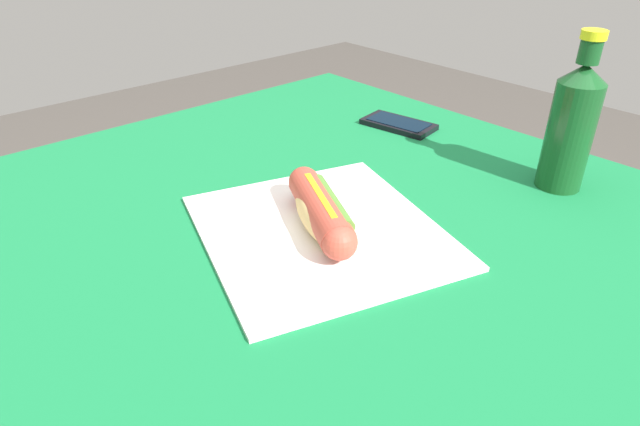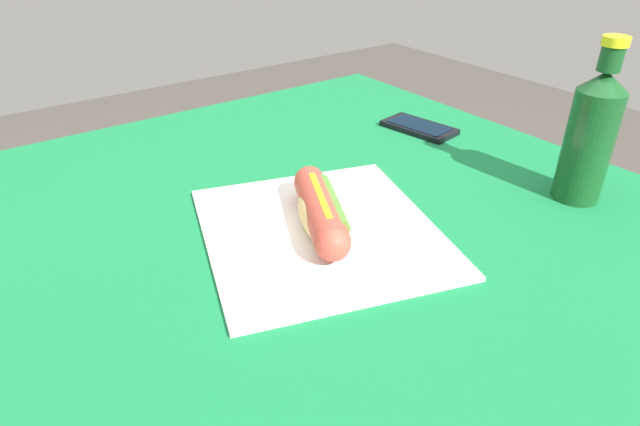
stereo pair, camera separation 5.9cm
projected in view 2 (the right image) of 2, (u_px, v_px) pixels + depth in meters
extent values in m
cylinder|color=brown|center=(23.00, 367.00, 1.01)|extent=(0.07, 0.07, 0.69)
cylinder|color=brown|center=(347.00, 235.00, 1.41)|extent=(0.07, 0.07, 0.69)
cube|color=brown|center=(309.00, 227.00, 0.76)|extent=(0.93, 0.94, 0.03)
cube|color=#146B38|center=(309.00, 217.00, 0.75)|extent=(0.99, 1.00, 0.00)
cube|color=silver|center=(320.00, 231.00, 0.71)|extent=(0.39, 0.38, 0.01)
ellipsoid|color=#E5BC75|center=(320.00, 213.00, 0.69)|extent=(0.16, 0.11, 0.05)
cylinder|color=#B24233|center=(320.00, 209.00, 0.69)|extent=(0.16, 0.11, 0.04)
sphere|color=#B24233|center=(333.00, 243.00, 0.62)|extent=(0.04, 0.04, 0.04)
sphere|color=#B24233|center=(309.00, 181.00, 0.76)|extent=(0.04, 0.04, 0.04)
cube|color=yellow|center=(320.00, 196.00, 0.68)|extent=(0.11, 0.06, 0.00)
cylinder|color=#4C7A2D|center=(332.00, 203.00, 0.69)|extent=(0.13, 0.07, 0.02)
cube|color=black|center=(419.00, 128.00, 1.02)|extent=(0.15, 0.09, 0.01)
cube|color=black|center=(419.00, 125.00, 1.01)|extent=(0.12, 0.07, 0.00)
cylinder|color=#14471E|center=(587.00, 147.00, 0.75)|extent=(0.07, 0.07, 0.16)
cone|color=#14471E|center=(605.00, 81.00, 0.71)|extent=(0.07, 0.07, 0.03)
cylinder|color=#14471E|center=(611.00, 59.00, 0.69)|extent=(0.03, 0.03, 0.03)
cylinder|color=yellow|center=(616.00, 41.00, 0.68)|extent=(0.03, 0.03, 0.01)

